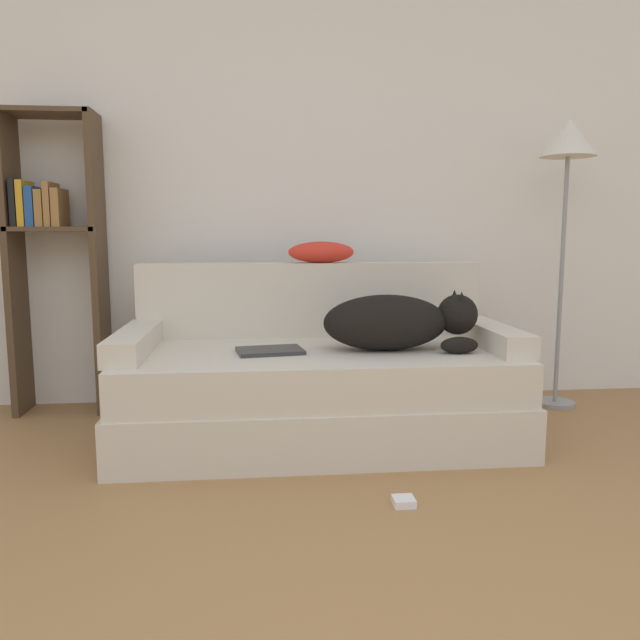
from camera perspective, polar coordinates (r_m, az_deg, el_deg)
name	(u,v)px	position (r m, az deg, el deg)	size (l,w,h in m)	color
wall_back	(291,166)	(3.68, -2.66, 13.85)	(7.77, 0.06, 2.70)	silver
couch	(318,394)	(2.97, -0.19, -6.82)	(1.82, 0.94, 0.43)	beige
couch_backrest	(310,299)	(3.29, -0.89, 1.91)	(1.78, 0.15, 0.38)	beige
couch_arm_left	(135,341)	(2.95, -16.57, -1.88)	(0.15, 0.75, 0.10)	beige
couch_arm_right	(491,335)	(3.11, 15.35, -1.35)	(0.15, 0.75, 0.10)	beige
dog	(398,322)	(2.90, 7.12, -0.14)	(0.72, 0.30, 0.28)	black
laptop	(270,351)	(2.84, -4.59, -2.82)	(0.32, 0.24, 0.02)	#2D2D30
throw_pillow	(321,252)	(3.28, 0.10, 6.22)	(0.35, 0.15, 0.11)	red
bookshelf	(53,242)	(3.63, -23.23, 6.59)	(0.47, 0.26, 1.60)	#4C3823
floor_lamp	(568,160)	(3.72, 21.70, 13.44)	(0.29, 0.29, 1.58)	gray
power_adapter	(404,501)	(2.35, 7.66, -16.12)	(0.08, 0.08, 0.03)	white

